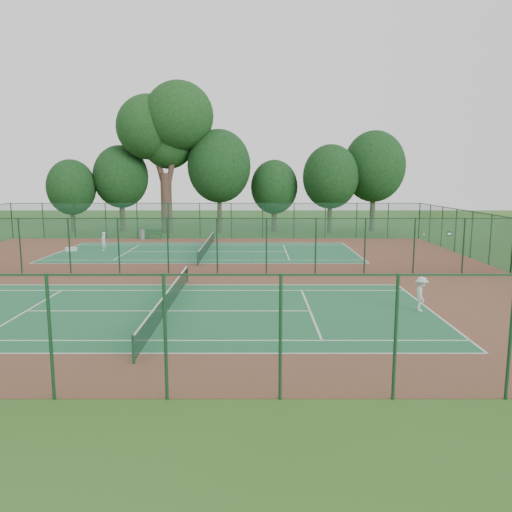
% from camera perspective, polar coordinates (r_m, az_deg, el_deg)
% --- Properties ---
extents(ground, '(120.00, 120.00, 0.00)m').
position_cam_1_polar(ground, '(31.63, -7.21, -1.97)').
color(ground, '#2C551A').
rests_on(ground, ground).
extents(red_pad, '(40.00, 36.00, 0.01)m').
position_cam_1_polar(red_pad, '(31.63, -7.21, -1.96)').
color(red_pad, maroon).
rests_on(red_pad, ground).
extents(court_near, '(23.77, 10.97, 0.01)m').
position_cam_1_polar(court_near, '(22.96, -10.00, -6.21)').
color(court_near, '#1E6037').
rests_on(court_near, red_pad).
extents(court_far, '(23.77, 10.97, 0.01)m').
position_cam_1_polar(court_far, '(40.45, -5.63, 0.48)').
color(court_far, '#206641').
rests_on(court_far, red_pad).
extents(fence_north, '(40.00, 0.09, 3.50)m').
position_cam_1_polar(fence_north, '(49.15, -4.64, 4.05)').
color(fence_north, '#1A5035').
rests_on(fence_north, ground).
extents(fence_south, '(40.00, 0.09, 3.50)m').
position_cam_1_polar(fence_south, '(14.06, -16.57, -8.88)').
color(fence_south, '#1B5337').
rests_on(fence_south, ground).
extents(fence_divider, '(40.00, 0.09, 3.50)m').
position_cam_1_polar(fence_divider, '(31.35, -7.27, 1.19)').
color(fence_divider, '#194D33').
rests_on(fence_divider, ground).
extents(tennis_net_near, '(0.10, 12.90, 0.97)m').
position_cam_1_polar(tennis_net_near, '(22.82, -10.04, -4.93)').
color(tennis_net_near, '#12321B').
rests_on(tennis_net_near, ground).
extents(tennis_net_far, '(0.10, 12.90, 0.97)m').
position_cam_1_polar(tennis_net_far, '(40.37, -5.64, 1.22)').
color(tennis_net_far, '#153A1F').
rests_on(tennis_net_far, ground).
extents(player_near, '(0.76, 1.10, 1.57)m').
position_cam_1_polar(player_near, '(23.62, 18.36, -4.14)').
color(player_near, silver).
rests_on(player_near, court_near).
extents(player_far, '(0.46, 0.61, 1.53)m').
position_cam_1_polar(player_far, '(42.66, -17.03, 1.61)').
color(player_far, silver).
rests_on(player_far, court_far).
extents(trash_bin, '(0.67, 0.67, 0.94)m').
position_cam_1_polar(trash_bin, '(49.53, -12.87, 2.40)').
color(trash_bin, gray).
rests_on(trash_bin, red_pad).
extents(bench, '(1.57, 0.47, 0.97)m').
position_cam_1_polar(bench, '(49.41, -11.60, 2.46)').
color(bench, '#133718').
rests_on(bench, red_pad).
extents(kit_bag, '(0.91, 0.41, 0.33)m').
position_cam_1_polar(kit_bag, '(43.35, -20.35, 0.74)').
color(kit_bag, silver).
rests_on(kit_bag, red_pad).
extents(stray_ball_a, '(0.08, 0.08, 0.08)m').
position_cam_1_polar(stray_ball_a, '(30.45, -3.19, -2.25)').
color(stray_ball_a, '#C6E635').
rests_on(stray_ball_a, red_pad).
extents(stray_ball_b, '(0.08, 0.08, 0.08)m').
position_cam_1_polar(stray_ball_b, '(30.64, 2.36, -2.17)').
color(stray_ball_b, gold).
rests_on(stray_ball_b, red_pad).
extents(stray_ball_c, '(0.08, 0.08, 0.08)m').
position_cam_1_polar(stray_ball_c, '(31.49, -13.18, -2.10)').
color(stray_ball_c, yellow).
rests_on(stray_ball_c, red_pad).
extents(big_tree, '(10.38, 7.60, 15.95)m').
position_cam_1_polar(big_tree, '(55.41, -10.27, 14.37)').
color(big_tree, '#3C2921').
rests_on(big_tree, ground).
extents(evergreen_row, '(39.00, 5.00, 12.00)m').
position_cam_1_polar(evergreen_row, '(55.49, -3.59, 2.80)').
color(evergreen_row, black).
rests_on(evergreen_row, ground).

